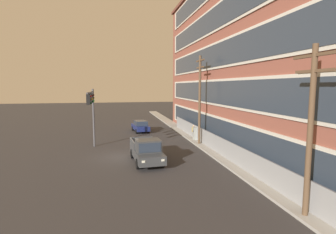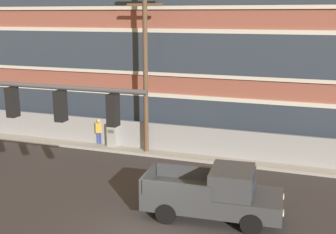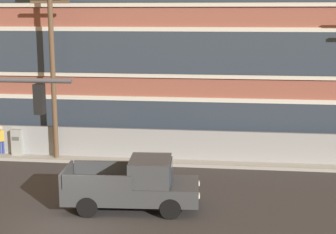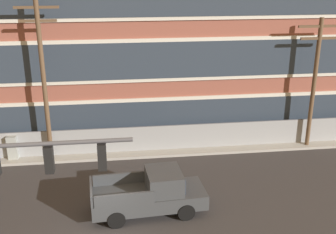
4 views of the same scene
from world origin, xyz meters
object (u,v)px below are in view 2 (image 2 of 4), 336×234
object	(u,v)px
utility_pole_near_corner	(145,63)
pickup_truck_dark_grey	(216,194)
pedestrian_near_cabinet	(99,130)
traffic_signal_mast	(23,127)
electrical_cabinet	(113,136)

from	to	relation	value
utility_pole_near_corner	pickup_truck_dark_grey	bearing A→B (deg)	-49.42
pickup_truck_dark_grey	pedestrian_near_cabinet	size ratio (longest dim) A/B	3.22
pickup_truck_dark_grey	utility_pole_near_corner	bearing A→B (deg)	130.58
traffic_signal_mast	pedestrian_near_cabinet	bearing A→B (deg)	107.61
utility_pole_near_corner	pedestrian_near_cabinet	world-z (taller)	utility_pole_near_corner
pickup_truck_dark_grey	pedestrian_near_cabinet	world-z (taller)	pickup_truck_dark_grey
electrical_cabinet	utility_pole_near_corner	bearing A→B (deg)	-7.22
pickup_truck_dark_grey	traffic_signal_mast	bearing A→B (deg)	-137.23
electrical_cabinet	pedestrian_near_cabinet	xyz separation A→B (m)	(-0.98, 0.12, 0.19)
traffic_signal_mast	pickup_truck_dark_grey	bearing A→B (deg)	42.77
traffic_signal_mast	pickup_truck_dark_grey	size ratio (longest dim) A/B	1.12
traffic_signal_mast	pedestrian_near_cabinet	distance (m)	12.37
pedestrian_near_cabinet	utility_pole_near_corner	bearing A→B (deg)	-7.23
pickup_truck_dark_grey	electrical_cabinet	bearing A→B (deg)	139.22
traffic_signal_mast	electrical_cabinet	size ratio (longest dim) A/B	3.90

